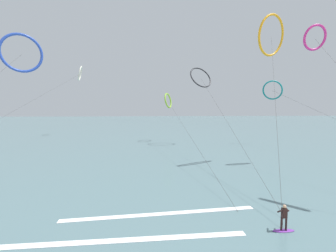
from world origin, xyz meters
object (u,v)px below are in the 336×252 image
kite_amber (271,36)px  kite_teal (273,90)px  kite_ivory (80,74)px  kite_cobalt (22,53)px  kite_magenta (315,38)px  surfer_violet (284,220)px  kite_charcoal (201,77)px  kite_lime (168,101)px

kite_amber → kite_teal: bearing=-149.4°
kite_amber → kite_ivory: 50.12m
kite_cobalt → kite_amber: (34.88, -4.33, 1.81)m
kite_magenta → kite_cobalt: (-40.50, 5.08, -1.40)m
surfer_violet → kite_teal: size_ratio=0.05×
kite_charcoal → kite_lime: bearing=117.2°
kite_lime → kite_amber: kite_amber is taller
kite_cobalt → kite_teal: bearing=158.0°
surfer_violet → kite_lime: (-4.68, 38.18, 8.63)m
kite_charcoal → kite_ivory: 35.49m
kite_teal → kite_ivory: 49.77m
kite_charcoal → kite_amber: size_ratio=1.72×
kite_magenta → kite_teal: bearing=-108.0°
kite_teal → kite_ivory: size_ratio=0.67×
kite_lime → kite_cobalt: size_ratio=1.55×
kite_magenta → kite_charcoal: (-11.60, 17.24, -2.93)m
kite_magenta → kite_ivory: 54.82m
kite_ivory → kite_charcoal: bearing=46.2°
kite_magenta → kite_teal: 17.87m
kite_lime → kite_teal: size_ratio=1.12×
kite_teal → kite_magenta: bearing=-91.3°
kite_teal → kite_cobalt: size_ratio=1.38×
surfer_violet → kite_ivory: size_ratio=0.03×
surfer_violet → kite_lime: bearing=103.3°
kite_cobalt → kite_amber: 35.19m
kite_cobalt → kite_magenta: bearing=136.3°
surfer_violet → kite_ivory: (-28.64, 51.11, 16.59)m
kite_cobalt → kite_ivory: (-1.58, 30.06, 1.75)m
kite_cobalt → kite_ivory: kite_ivory is taller
kite_lime → kite_charcoal: bearing=-101.3°
kite_amber → kite_lime: bearing=-88.6°
surfer_violet → kite_cobalt: size_ratio=0.07×
kite_teal → kite_amber: bearing=-109.2°
surfer_violet → kite_magenta: size_ratio=0.09×
surfer_violet → kite_magenta: (13.44, 15.97, 16.24)m
kite_teal → kite_amber: 19.33m
kite_lime → kite_amber: 26.10m
kite_ivory → surfer_violet: bearing=15.9°
surfer_violet → kite_amber: (7.82, 16.72, 16.65)m
kite_lime → kite_charcoal: kite_charcoal is taller
kite_cobalt → kite_amber: bearing=136.3°
kite_magenta → kite_lime: (-18.12, 22.21, -7.61)m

